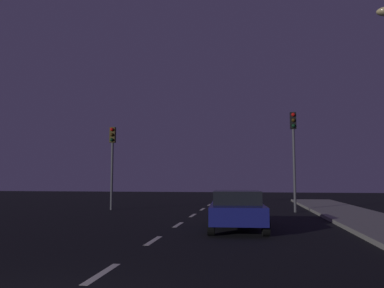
% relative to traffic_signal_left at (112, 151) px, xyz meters
% --- Properties ---
extents(ground_plane, '(80.00, 80.00, 0.00)m').
position_rel_traffic_signal_left_xyz_m(ground_plane, '(5.09, -9.48, -3.34)').
color(ground_plane, black).
extents(lane_stripe_second, '(0.16, 1.60, 0.01)m').
position_rel_traffic_signal_left_xyz_m(lane_stripe_second, '(5.09, -13.88, -3.34)').
color(lane_stripe_second, silver).
rests_on(lane_stripe_second, ground_plane).
extents(lane_stripe_third, '(0.16, 1.60, 0.01)m').
position_rel_traffic_signal_left_xyz_m(lane_stripe_third, '(5.09, -10.08, -3.34)').
color(lane_stripe_third, silver).
rests_on(lane_stripe_third, ground_plane).
extents(lane_stripe_fourth, '(0.16, 1.60, 0.01)m').
position_rel_traffic_signal_left_xyz_m(lane_stripe_fourth, '(5.09, -6.28, -3.34)').
color(lane_stripe_fourth, silver).
rests_on(lane_stripe_fourth, ground_plane).
extents(lane_stripe_fifth, '(0.16, 1.60, 0.01)m').
position_rel_traffic_signal_left_xyz_m(lane_stripe_fifth, '(5.09, -2.48, -3.34)').
color(lane_stripe_fifth, silver).
rests_on(lane_stripe_fifth, ground_plane).
extents(lane_stripe_sixth, '(0.16, 1.60, 0.01)m').
position_rel_traffic_signal_left_xyz_m(lane_stripe_sixth, '(5.09, 1.32, -3.34)').
color(lane_stripe_sixth, silver).
rests_on(lane_stripe_sixth, ground_plane).
extents(lane_stripe_seventh, '(0.16, 1.60, 0.01)m').
position_rel_traffic_signal_left_xyz_m(lane_stripe_seventh, '(5.09, 5.12, -3.34)').
color(lane_stripe_seventh, silver).
rests_on(lane_stripe_seventh, ground_plane).
extents(traffic_signal_left, '(0.32, 0.38, 4.76)m').
position_rel_traffic_signal_left_xyz_m(traffic_signal_left, '(0.00, 0.00, 0.00)').
color(traffic_signal_left, '#4C4C51').
rests_on(traffic_signal_left, ground_plane).
extents(traffic_signal_right, '(0.32, 0.38, 5.36)m').
position_rel_traffic_signal_left_xyz_m(traffic_signal_right, '(10.21, 0.00, 0.38)').
color(traffic_signal_right, '#4C4C51').
rests_on(traffic_signal_right, ground_plane).
extents(car_stopped_ahead, '(2.13, 4.37, 1.35)m').
position_rel_traffic_signal_left_xyz_m(car_stopped_ahead, '(7.37, -7.24, -2.64)').
color(car_stopped_ahead, navy).
rests_on(car_stopped_ahead, ground_plane).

